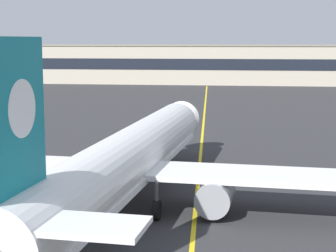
{
  "coord_description": "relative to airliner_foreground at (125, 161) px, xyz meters",
  "views": [
    {
      "loc": [
        3.58,
        -23.91,
        11.52
      ],
      "look_at": [
        -1.7,
        18.62,
        5.05
      ],
      "focal_mm": 61.19,
      "sensor_mm": 36.0,
      "label": 1
    }
  ],
  "objects": [
    {
      "name": "taxiway_centreline",
      "position": [
        3.97,
        16.56,
        -3.37
      ],
      "size": [
        9.08,
        179.8,
        0.01
      ],
      "primitive_type": "cube",
      "rotation": [
        0.0,
        0.0,
        0.05
      ],
      "color": "yellow",
      "rests_on": "ground"
    },
    {
      "name": "terminal_building",
      "position": [
        6.19,
        114.64,
        1.79
      ],
      "size": [
        158.63,
        12.4,
        10.3
      ],
      "color": "#B2A893",
      "rests_on": "ground"
    },
    {
      "name": "safety_cone_by_nose_gear",
      "position": [
        0.38,
        15.18,
        -3.11
      ],
      "size": [
        0.44,
        0.44,
        0.55
      ],
      "color": "orange",
      "rests_on": "ground"
    },
    {
      "name": "airliner_foreground",
      "position": [
        0.0,
        0.0,
        0.0
      ],
      "size": [
        32.3,
        41.52,
        11.65
      ],
      "color": "white",
      "rests_on": "ground"
    }
  ]
}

